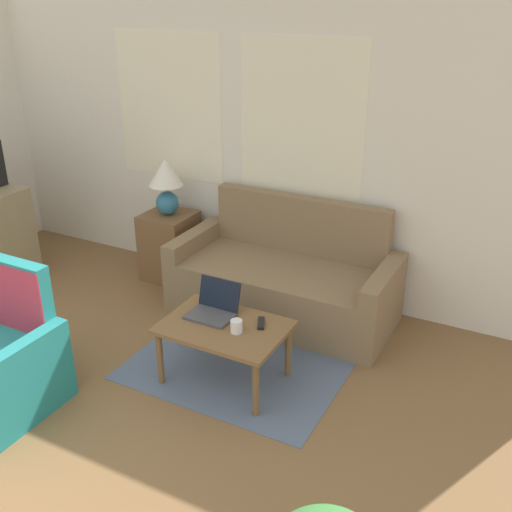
{
  "coord_description": "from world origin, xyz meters",
  "views": [
    {
      "loc": [
        2.52,
        -0.86,
        2.54
      ],
      "look_at": [
        0.68,
        2.65,
        0.75
      ],
      "focal_mm": 42.0,
      "sensor_mm": 36.0,
      "label": 1
    }
  ],
  "objects_px": {
    "couch": "(286,281)",
    "laptop": "(214,308)",
    "cup_navy": "(236,326)",
    "table_lamp": "(166,181)",
    "coffee_table": "(224,332)",
    "tv_remote": "(261,323)"
  },
  "relations": [
    {
      "from": "couch",
      "to": "tv_remote",
      "type": "distance_m",
      "value": 1.0
    },
    {
      "from": "couch",
      "to": "cup_navy",
      "type": "distance_m",
      "value": 1.15
    },
    {
      "from": "laptop",
      "to": "cup_navy",
      "type": "distance_m",
      "value": 0.29
    },
    {
      "from": "table_lamp",
      "to": "cup_navy",
      "type": "xyz_separation_m",
      "value": [
        1.41,
        -1.22,
        -0.47
      ]
    },
    {
      "from": "table_lamp",
      "to": "coffee_table",
      "type": "height_order",
      "value": "table_lamp"
    },
    {
      "from": "table_lamp",
      "to": "tv_remote",
      "type": "relative_size",
      "value": 3.36
    },
    {
      "from": "cup_navy",
      "to": "couch",
      "type": "bearing_deg",
      "value": 98.13
    },
    {
      "from": "table_lamp",
      "to": "laptop",
      "type": "distance_m",
      "value": 1.65
    },
    {
      "from": "laptop",
      "to": "cup_navy",
      "type": "bearing_deg",
      "value": -27.03
    },
    {
      "from": "cup_navy",
      "to": "tv_remote",
      "type": "height_order",
      "value": "cup_navy"
    },
    {
      "from": "laptop",
      "to": "tv_remote",
      "type": "relative_size",
      "value": 2.06
    },
    {
      "from": "tv_remote",
      "to": "coffee_table",
      "type": "bearing_deg",
      "value": -149.41
    },
    {
      "from": "laptop",
      "to": "cup_navy",
      "type": "xyz_separation_m",
      "value": [
        0.26,
        -0.13,
        -0.01
      ]
    },
    {
      "from": "laptop",
      "to": "tv_remote",
      "type": "height_order",
      "value": "laptop"
    },
    {
      "from": "laptop",
      "to": "coffee_table",
      "type": "bearing_deg",
      "value": -34.58
    },
    {
      "from": "couch",
      "to": "cup_navy",
      "type": "relative_size",
      "value": 20.65
    },
    {
      "from": "couch",
      "to": "tv_remote",
      "type": "xyz_separation_m",
      "value": [
        0.26,
        -0.95,
        0.16
      ]
    },
    {
      "from": "couch",
      "to": "table_lamp",
      "type": "distance_m",
      "value": 1.42
    },
    {
      "from": "couch",
      "to": "laptop",
      "type": "xyz_separation_m",
      "value": [
        -0.1,
        -0.99,
        0.21
      ]
    },
    {
      "from": "laptop",
      "to": "table_lamp",
      "type": "bearing_deg",
      "value": 136.59
    },
    {
      "from": "tv_remote",
      "to": "cup_navy",
      "type": "bearing_deg",
      "value": -121.2
    },
    {
      "from": "couch",
      "to": "coffee_table",
      "type": "relative_size",
      "value": 2.17
    }
  ]
}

